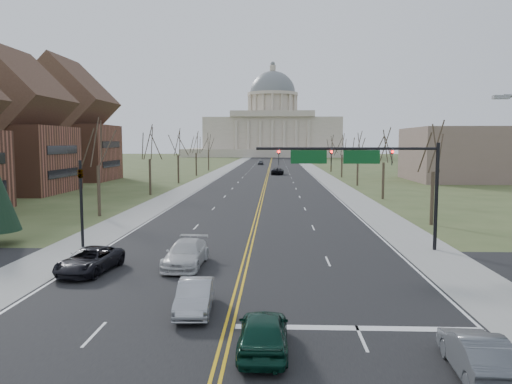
# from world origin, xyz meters

# --- Properties ---
(ground) EXTENTS (600.00, 600.00, 0.00)m
(ground) POSITION_xyz_m (0.00, 0.00, 0.00)
(ground) COLOR #3F4F27
(ground) RESTS_ON ground
(road) EXTENTS (20.00, 380.00, 0.01)m
(road) POSITION_xyz_m (0.00, 110.00, 0.01)
(road) COLOR black
(road) RESTS_ON ground
(cross_road) EXTENTS (120.00, 14.00, 0.01)m
(cross_road) POSITION_xyz_m (0.00, 6.00, 0.01)
(cross_road) COLOR black
(cross_road) RESTS_ON ground
(sidewalk_left) EXTENTS (4.00, 380.00, 0.03)m
(sidewalk_left) POSITION_xyz_m (-12.00, 110.00, 0.01)
(sidewalk_left) COLOR gray
(sidewalk_left) RESTS_ON ground
(sidewalk_right) EXTENTS (4.00, 380.00, 0.03)m
(sidewalk_right) POSITION_xyz_m (12.00, 110.00, 0.01)
(sidewalk_right) COLOR gray
(sidewalk_right) RESTS_ON ground
(center_line) EXTENTS (0.42, 380.00, 0.01)m
(center_line) POSITION_xyz_m (0.00, 110.00, 0.01)
(center_line) COLOR gold
(center_line) RESTS_ON road
(edge_line_left) EXTENTS (0.15, 380.00, 0.01)m
(edge_line_left) POSITION_xyz_m (-9.80, 110.00, 0.01)
(edge_line_left) COLOR silver
(edge_line_left) RESTS_ON road
(edge_line_right) EXTENTS (0.15, 380.00, 0.01)m
(edge_line_right) POSITION_xyz_m (9.80, 110.00, 0.01)
(edge_line_right) COLOR silver
(edge_line_right) RESTS_ON road
(stop_bar) EXTENTS (9.50, 0.50, 0.01)m
(stop_bar) POSITION_xyz_m (5.00, -1.00, 0.01)
(stop_bar) COLOR silver
(stop_bar) RESTS_ON road
(capitol) EXTENTS (90.00, 60.00, 50.00)m
(capitol) POSITION_xyz_m (0.00, 249.91, 14.20)
(capitol) COLOR beige
(capitol) RESTS_ON ground
(signal_mast) EXTENTS (12.12, 0.44, 7.20)m
(signal_mast) POSITION_xyz_m (7.45, 13.50, 5.76)
(signal_mast) COLOR black
(signal_mast) RESTS_ON ground
(signal_left) EXTENTS (0.32, 0.36, 6.00)m
(signal_left) POSITION_xyz_m (-11.50, 13.50, 3.71)
(signal_left) COLOR black
(signal_left) RESTS_ON ground
(tree_r_0) EXTENTS (3.74, 3.74, 8.50)m
(tree_r_0) POSITION_xyz_m (15.50, 24.00, 6.55)
(tree_r_0) COLOR #362920
(tree_r_0) RESTS_ON ground
(tree_l_0) EXTENTS (3.96, 3.96, 9.00)m
(tree_l_0) POSITION_xyz_m (-15.50, 28.00, 6.94)
(tree_l_0) COLOR #362920
(tree_l_0) RESTS_ON ground
(tree_r_1) EXTENTS (3.74, 3.74, 8.50)m
(tree_r_1) POSITION_xyz_m (15.50, 44.00, 6.55)
(tree_r_1) COLOR #362920
(tree_r_1) RESTS_ON ground
(tree_l_1) EXTENTS (3.96, 3.96, 9.00)m
(tree_l_1) POSITION_xyz_m (-15.50, 48.00, 6.94)
(tree_l_1) COLOR #362920
(tree_l_1) RESTS_ON ground
(tree_r_2) EXTENTS (3.74, 3.74, 8.50)m
(tree_r_2) POSITION_xyz_m (15.50, 64.00, 6.55)
(tree_r_2) COLOR #362920
(tree_r_2) RESTS_ON ground
(tree_l_2) EXTENTS (3.96, 3.96, 9.00)m
(tree_l_2) POSITION_xyz_m (-15.50, 68.00, 6.94)
(tree_l_2) COLOR #362920
(tree_l_2) RESTS_ON ground
(tree_r_3) EXTENTS (3.74, 3.74, 8.50)m
(tree_r_3) POSITION_xyz_m (15.50, 84.00, 6.55)
(tree_r_3) COLOR #362920
(tree_r_3) RESTS_ON ground
(tree_l_3) EXTENTS (3.96, 3.96, 9.00)m
(tree_l_3) POSITION_xyz_m (-15.50, 88.00, 6.94)
(tree_l_3) COLOR #362920
(tree_l_3) RESTS_ON ground
(tree_r_4) EXTENTS (3.74, 3.74, 8.50)m
(tree_r_4) POSITION_xyz_m (15.50, 104.00, 6.55)
(tree_r_4) COLOR #362920
(tree_r_4) RESTS_ON ground
(tree_l_4) EXTENTS (3.96, 3.96, 9.00)m
(tree_l_4) POSITION_xyz_m (-15.50, 108.00, 6.94)
(tree_l_4) COLOR #362920
(tree_l_4) RESTS_ON ground
(bldg_left_mid) EXTENTS (15.10, 14.28, 20.75)m
(bldg_left_mid) POSITION_xyz_m (-36.00, 50.00, 8.54)
(bldg_left_mid) COLOR brown
(bldg_left_mid) RESTS_ON ground
(bldg_left_far) EXTENTS (17.10, 14.28, 23.25)m
(bldg_left_far) POSITION_xyz_m (-38.00, 74.00, 9.54)
(bldg_left_far) COLOR brown
(bldg_left_far) RESTS_ON ground
(bldg_right_mass) EXTENTS (25.00, 20.00, 10.00)m
(bldg_right_mass) POSITION_xyz_m (40.00, 76.00, 5.00)
(bldg_right_mass) COLOR #755F53
(bldg_right_mass) RESTS_ON ground
(car_nb_inner_lead) EXTENTS (1.73, 4.27, 1.45)m
(car_nb_inner_lead) POSITION_xyz_m (1.40, -3.34, 0.74)
(car_nb_inner_lead) COLOR #0B3225
(car_nb_inner_lead) RESTS_ON road
(car_nb_outer_lead) EXTENTS (1.69, 4.24, 1.37)m
(car_nb_outer_lead) POSITION_xyz_m (8.06, -4.82, 0.70)
(car_nb_outer_lead) COLOR #52565A
(car_nb_outer_lead) RESTS_ON road
(car_sb_inner_lead) EXTENTS (1.61, 4.09, 1.33)m
(car_sb_inner_lead) POSITION_xyz_m (-1.61, 0.64, 0.68)
(car_sb_inner_lead) COLOR #95979C
(car_sb_inner_lead) RESTS_ON road
(car_sb_outer_lead) EXTENTS (2.88, 5.14, 1.36)m
(car_sb_outer_lead) POSITION_xyz_m (-8.50, 6.87, 0.69)
(car_sb_outer_lead) COLOR black
(car_sb_outer_lead) RESTS_ON road
(car_sb_inner_second) EXTENTS (2.27, 5.19, 1.49)m
(car_sb_inner_second) POSITION_xyz_m (-3.40, 8.41, 0.75)
(car_sb_inner_second) COLOR silver
(car_sb_inner_second) RESTS_ON road
(car_far_nb) EXTENTS (2.98, 5.76, 1.55)m
(car_far_nb) POSITION_xyz_m (2.22, 92.52, 0.79)
(car_far_nb) COLOR black
(car_far_nb) RESTS_ON road
(car_far_sb) EXTENTS (1.77, 4.37, 1.48)m
(car_far_sb) POSITION_xyz_m (-3.07, 141.46, 0.75)
(car_far_sb) COLOR #4B4E52
(car_far_sb) RESTS_ON road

